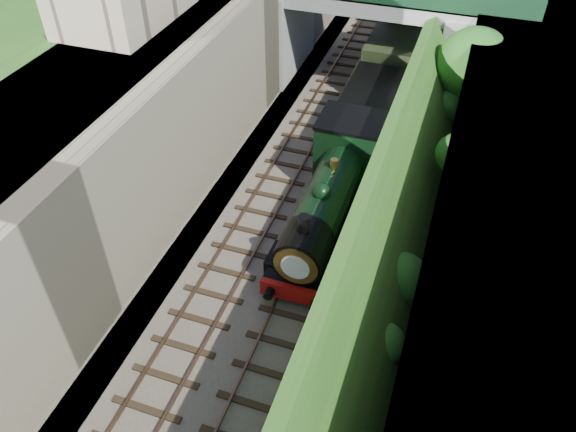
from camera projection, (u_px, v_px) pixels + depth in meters
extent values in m
plane|color=#1E4714|center=(211.00, 416.00, 18.44)|extent=(160.00, 160.00, 0.00)
cube|color=#473F38|center=(356.00, 113.00, 32.58)|extent=(10.00, 90.00, 0.20)
cube|color=#756B56|center=(266.00, 44.00, 31.68)|extent=(1.00, 90.00, 7.00)
cube|color=#262628|center=(209.00, 36.00, 32.53)|extent=(6.00, 90.00, 7.00)
cube|color=#262628|center=(544.00, 93.00, 28.27)|extent=(8.00, 90.00, 6.25)
cube|color=#1E4714|center=(452.00, 86.00, 29.65)|extent=(4.02, 90.00, 6.36)
sphere|color=#194C14|center=(382.00, 344.00, 17.33)|extent=(1.50, 1.50, 1.50)
sphere|color=#194C14|center=(401.00, 280.00, 19.18)|extent=(1.98, 1.98, 1.98)
sphere|color=#194C14|center=(380.00, 258.00, 22.40)|extent=(2.11, 2.11, 2.11)
sphere|color=#194C14|center=(456.00, 154.00, 22.26)|extent=(1.66, 1.66, 1.66)
sphere|color=#194C14|center=(413.00, 159.00, 27.14)|extent=(1.24, 1.24, 1.24)
sphere|color=#194C14|center=(448.00, 107.00, 27.37)|extent=(1.68, 1.68, 1.68)
sphere|color=#194C14|center=(474.00, 67.00, 27.77)|extent=(1.51, 1.51, 1.51)
sphere|color=#194C14|center=(485.00, 28.00, 30.82)|extent=(1.92, 1.92, 1.92)
sphere|color=#194C14|center=(458.00, 48.00, 33.36)|extent=(1.89, 1.89, 1.89)
sphere|color=#194C14|center=(480.00, 6.00, 35.47)|extent=(1.70, 1.70, 1.70)
cube|color=black|center=(323.00, 105.00, 32.98)|extent=(2.50, 90.00, 0.07)
cube|color=brown|center=(311.00, 102.00, 33.09)|extent=(0.08, 90.00, 0.14)
cube|color=brown|center=(335.00, 106.00, 32.74)|extent=(0.08, 90.00, 0.14)
cube|color=black|center=(376.00, 114.00, 32.20)|extent=(2.50, 90.00, 0.07)
cube|color=brown|center=(364.00, 111.00, 32.31)|extent=(0.08, 90.00, 0.14)
cube|color=brown|center=(389.00, 115.00, 31.96)|extent=(0.08, 90.00, 0.14)
cube|color=gray|center=(289.00, 28.00, 34.95)|extent=(1.40, 6.40, 5.70)
cube|color=gray|center=(464.00, 53.00, 32.34)|extent=(2.40, 6.40, 5.70)
cylinder|color=black|center=(462.00, 112.00, 28.63)|extent=(0.30, 0.30, 4.40)
sphere|color=#194C14|center=(473.00, 65.00, 26.91)|extent=(3.60, 3.60, 3.60)
sphere|color=#194C14|center=(482.00, 71.00, 27.75)|extent=(2.40, 2.40, 2.40)
cube|color=black|center=(324.00, 232.00, 24.35)|extent=(2.40, 8.40, 0.60)
cube|color=black|center=(331.00, 209.00, 24.70)|extent=(2.70, 10.00, 0.35)
cube|color=maroon|center=(294.00, 294.00, 21.14)|extent=(2.70, 0.25, 0.70)
cylinder|color=black|center=(327.00, 197.00, 23.27)|extent=(1.90, 5.60, 1.90)
cylinder|color=black|center=(303.00, 250.00, 20.93)|extent=(1.96, 1.80, 1.96)
cylinder|color=white|center=(295.00, 268.00, 20.23)|extent=(1.10, 0.05, 1.10)
cylinder|color=black|center=(304.00, 226.00, 20.14)|extent=(0.44, 0.44, 0.90)
sphere|color=black|center=(322.00, 192.00, 21.90)|extent=(0.76, 0.76, 0.76)
cylinder|color=#A57F33|center=(334.00, 164.00, 23.12)|extent=(0.32, 0.32, 0.50)
cube|color=black|center=(349.00, 147.00, 25.73)|extent=(2.75, 2.40, 2.80)
cube|color=black|center=(351.00, 120.00, 24.77)|extent=(2.85, 2.50, 0.15)
cube|color=black|center=(277.00, 261.00, 22.58)|extent=(0.60, 1.40, 0.90)
cube|color=black|center=(337.00, 276.00, 21.97)|extent=(0.60, 1.40, 0.90)
cube|color=black|center=(367.00, 135.00, 30.21)|extent=(2.30, 6.00, 0.50)
cube|color=black|center=(367.00, 131.00, 30.04)|extent=(2.60, 6.00, 0.50)
cube|color=black|center=(369.00, 111.00, 29.25)|extent=(2.70, 6.00, 2.40)
cube|color=black|center=(371.00, 90.00, 28.43)|extent=(2.50, 5.60, 0.20)
cube|color=black|center=(407.00, 42.00, 39.19)|extent=(2.30, 17.00, 0.40)
cube|color=black|center=(408.00, 38.00, 39.03)|extent=(2.50, 17.00, 0.50)
cube|color=#262F1A|center=(411.00, 17.00, 38.04)|extent=(2.80, 18.00, 2.70)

